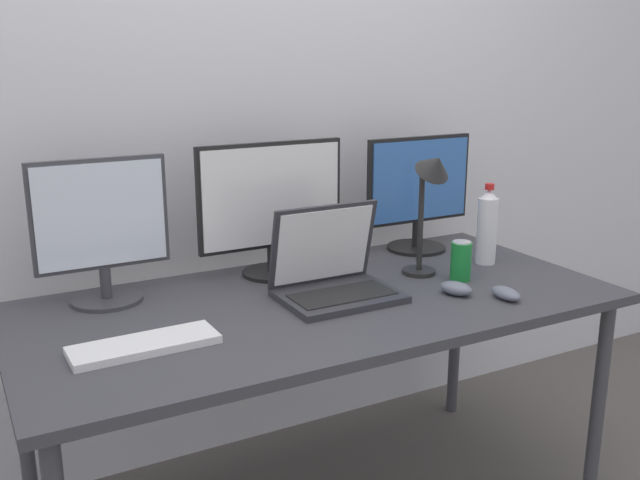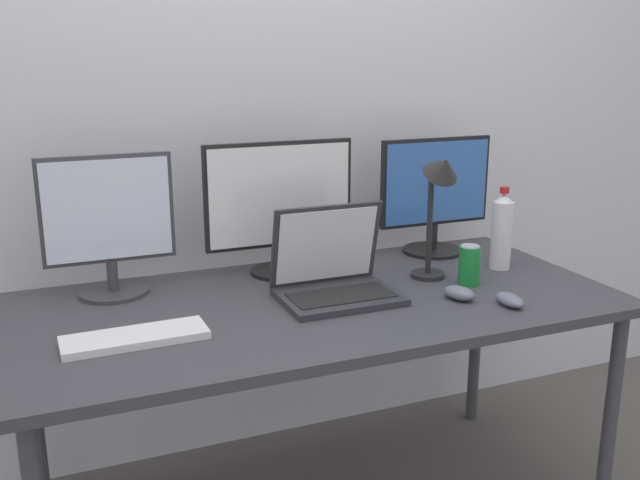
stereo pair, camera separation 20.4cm
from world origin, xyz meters
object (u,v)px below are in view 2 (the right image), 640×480
Objects in this scene: mouse_by_laptop at (510,300)px; soda_can_near_keyboard at (469,265)px; mouse_by_keyboard at (459,293)px; water_bottle at (502,231)px; monitor_right at (435,193)px; laptop_silver at (334,276)px; work_desk at (320,317)px; desk_lamp at (438,192)px; monitor_center at (280,203)px; monitor_left at (108,223)px; keyboard_main at (135,337)px.

mouse_by_laptop is 0.85× the size of soda_can_near_keyboard.
water_bottle is (0.30, 0.21, 0.11)m from mouse_by_keyboard.
water_bottle is (0.11, -0.25, -0.09)m from monitor_right.
water_bottle is at bearing 59.63° from mouse_by_laptop.
work_desk is at bearing -170.68° from laptop_silver.
work_desk is 4.12× the size of desk_lamp.
soda_can_near_keyboard is (0.50, -0.33, -0.17)m from monitor_center.
mouse_by_laptop is at bearing -98.58° from monitor_right.
mouse_by_laptop is (0.48, -0.26, 0.07)m from work_desk.
mouse_by_keyboard is (0.38, -0.16, 0.08)m from work_desk.
monitor_right is at bearing 29.84° from laptop_silver.
monitor_left is at bearing 155.93° from laptop_silver.
soda_can_near_keyboard is at bearing -151.72° from water_bottle.
laptop_silver is 3.36× the size of mouse_by_keyboard.
mouse_by_keyboard is 0.14m from mouse_by_laptop.
water_bottle reaches higher than keyboard_main.
monitor_left reaches higher than soda_can_near_keyboard.
laptop_silver reaches higher than mouse_by_keyboard.
monitor_left reaches higher than mouse_by_laptop.
desk_lamp is (0.96, -0.26, 0.07)m from monitor_left.
mouse_by_keyboard is (-0.19, -0.46, -0.20)m from monitor_right.
mouse_by_keyboard is at bearing -22.86° from work_desk.
soda_can_near_keyboard is (-0.00, 0.21, 0.05)m from mouse_by_laptop.
monitor_left is 0.68m from laptop_silver.
work_desk is 16.28× the size of mouse_by_laptop.
mouse_by_keyboard is 0.38m from water_bottle.
mouse_by_laptop is 0.39× the size of water_bottle.
mouse_by_laptop is at bearing -28.20° from work_desk.
water_bottle is 0.65× the size of desk_lamp.
desk_lamp reaches higher than water_bottle.
monitor_right is 1.00× the size of desk_lamp.
water_bottle is (1.23, -0.22, -0.09)m from monitor_left.
water_bottle is at bearing 4.52° from work_desk.
keyboard_main is 1.04m from mouse_by_laptop.
monitor_right is at bearing 60.01° from desk_lamp.
mouse_by_keyboard reaches higher than work_desk.
monitor_right is 0.54m from mouse_by_keyboard.
monitor_right is at bearing 1.44° from monitor_left.
mouse_by_keyboard is at bearing -26.87° from laptop_silver.
water_bottle is (0.62, 0.05, 0.07)m from laptop_silver.
laptop_silver is (0.05, 0.01, 0.12)m from work_desk.
soda_can_near_keyboard is at bearing -33.35° from monitor_center.
monitor_center is at bearing 35.39° from keyboard_main.
work_desk is at bearing -26.53° from monitor_left.
monitor_right is 1.18× the size of keyboard_main.
laptop_silver is 0.61m from keyboard_main.
desk_lamp is (-0.16, -0.29, 0.07)m from monitor_right.
work_desk is at bearing 153.01° from mouse_by_laptop.
monitor_left is 1.12m from monitor_right.
soda_can_near_keyboard is (0.48, -0.05, 0.12)m from work_desk.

